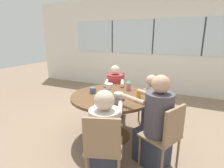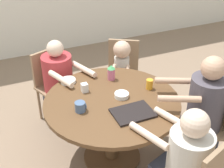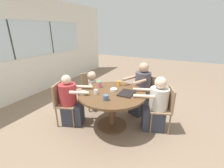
{
  "view_description": "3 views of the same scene",
  "coord_description": "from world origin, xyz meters",
  "px_view_note": "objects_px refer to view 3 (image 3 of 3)",
  "views": [
    {
      "loc": [
        1.11,
        -2.39,
        1.63
      ],
      "look_at": [
        0.0,
        0.0,
        0.92
      ],
      "focal_mm": 28.0,
      "sensor_mm": 36.0,
      "label": 1
    },
    {
      "loc": [
        -0.97,
        -2.24,
        2.41
      ],
      "look_at": [
        0.0,
        0.0,
        0.92
      ],
      "focal_mm": 50.0,
      "sensor_mm": 36.0,
      "label": 2
    },
    {
      "loc": [
        -2.38,
        -1.17,
        1.89
      ],
      "look_at": [
        0.0,
        0.0,
        0.92
      ],
      "focal_mm": 24.0,
      "sensor_mm": 36.0,
      "label": 3
    }
  ],
  "objects_px": {
    "coffee_mug": "(106,98)",
    "chair_for_toddler": "(90,87)",
    "bowl_white_shallow": "(83,93)",
    "juice_glass": "(119,83)",
    "bowl_cereal": "(114,90)",
    "milk_carton_small": "(96,92)",
    "person_man_teal_shirt": "(156,107)",
    "chair_for_man_blue_shirt": "(62,100)",
    "person_toddler": "(93,90)",
    "chair_for_man_teal_shirt": "(165,105)",
    "person_man_blue_shirt": "(71,103)",
    "chair_for_woman_green_shirt": "(146,90)",
    "sippy_cup": "(100,83)",
    "person_woman_green_shirt": "(141,91)"
  },
  "relations": [
    {
      "from": "chair_for_toddler",
      "to": "bowl_white_shallow",
      "type": "xyz_separation_m",
      "value": [
        -0.81,
        -0.4,
        0.23
      ]
    },
    {
      "from": "coffee_mug",
      "to": "milk_carton_small",
      "type": "bearing_deg",
      "value": 64.33
    },
    {
      "from": "juice_glass",
      "to": "person_toddler",
      "type": "bearing_deg",
      "value": 88.18
    },
    {
      "from": "chair_for_toddler",
      "to": "person_man_teal_shirt",
      "type": "bearing_deg",
      "value": 112.77
    },
    {
      "from": "person_man_teal_shirt",
      "to": "milk_carton_small",
      "type": "relative_size",
      "value": 12.19
    },
    {
      "from": "person_man_teal_shirt",
      "to": "chair_for_woman_green_shirt",
      "type": "bearing_deg",
      "value": 9.88
    },
    {
      "from": "person_woman_green_shirt",
      "to": "person_man_teal_shirt",
      "type": "relative_size",
      "value": 1.11
    },
    {
      "from": "sippy_cup",
      "to": "person_toddler",
      "type": "bearing_deg",
      "value": 52.15
    },
    {
      "from": "chair_for_man_teal_shirt",
      "to": "bowl_cereal",
      "type": "height_order",
      "value": "chair_for_man_teal_shirt"
    },
    {
      "from": "person_man_teal_shirt",
      "to": "milk_carton_small",
      "type": "xyz_separation_m",
      "value": [
        -0.47,
        1.05,
        0.3
      ]
    },
    {
      "from": "person_man_blue_shirt",
      "to": "person_toddler",
      "type": "height_order",
      "value": "person_man_blue_shirt"
    },
    {
      "from": "person_toddler",
      "to": "coffee_mug",
      "type": "xyz_separation_m",
      "value": [
        -0.78,
        -0.79,
        0.29
      ]
    },
    {
      "from": "chair_for_man_blue_shirt",
      "to": "person_woman_green_shirt",
      "type": "relative_size",
      "value": 0.73
    },
    {
      "from": "juice_glass",
      "to": "bowl_cereal",
      "type": "height_order",
      "value": "juice_glass"
    },
    {
      "from": "chair_for_man_blue_shirt",
      "to": "bowl_cereal",
      "type": "relative_size",
      "value": 6.41
    },
    {
      "from": "sippy_cup",
      "to": "person_man_teal_shirt",
      "type": "bearing_deg",
      "value": -83.34
    },
    {
      "from": "coffee_mug",
      "to": "chair_for_toddler",
      "type": "bearing_deg",
      "value": 47.19
    },
    {
      "from": "chair_for_man_teal_shirt",
      "to": "person_woman_green_shirt",
      "type": "distance_m",
      "value": 0.73
    },
    {
      "from": "milk_carton_small",
      "to": "bowl_cereal",
      "type": "distance_m",
      "value": 0.38
    },
    {
      "from": "chair_for_man_teal_shirt",
      "to": "bowl_white_shallow",
      "type": "height_order",
      "value": "chair_for_man_teal_shirt"
    },
    {
      "from": "coffee_mug",
      "to": "juice_glass",
      "type": "distance_m",
      "value": 0.76
    },
    {
      "from": "chair_for_toddler",
      "to": "sippy_cup",
      "type": "distance_m",
      "value": 0.7
    },
    {
      "from": "person_man_blue_shirt",
      "to": "person_man_teal_shirt",
      "type": "height_order",
      "value": "person_man_teal_shirt"
    },
    {
      "from": "chair_for_man_teal_shirt",
      "to": "coffee_mug",
      "type": "bearing_deg",
      "value": 106.51
    },
    {
      "from": "chair_for_man_blue_shirt",
      "to": "milk_carton_small",
      "type": "xyz_separation_m",
      "value": [
        0.17,
        -0.71,
        0.25
      ]
    },
    {
      "from": "milk_carton_small",
      "to": "person_man_teal_shirt",
      "type": "bearing_deg",
      "value": -65.68
    },
    {
      "from": "bowl_white_shallow",
      "to": "person_man_blue_shirt",
      "type": "bearing_deg",
      "value": 92.05
    },
    {
      "from": "coffee_mug",
      "to": "juice_glass",
      "type": "bearing_deg",
      "value": 6.36
    },
    {
      "from": "chair_for_woman_green_shirt",
      "to": "chair_for_man_blue_shirt",
      "type": "distance_m",
      "value": 1.9
    },
    {
      "from": "bowl_cereal",
      "to": "chair_for_man_blue_shirt",
      "type": "bearing_deg",
      "value": 116.28
    },
    {
      "from": "chair_for_toddler",
      "to": "bowl_white_shallow",
      "type": "height_order",
      "value": "chair_for_toddler"
    },
    {
      "from": "coffee_mug",
      "to": "bowl_white_shallow",
      "type": "xyz_separation_m",
      "value": [
        0.04,
        0.52,
        -0.03
      ]
    },
    {
      "from": "bowl_white_shallow",
      "to": "chair_for_woman_green_shirt",
      "type": "bearing_deg",
      "value": -37.27
    },
    {
      "from": "chair_for_man_teal_shirt",
      "to": "person_man_blue_shirt",
      "type": "height_order",
      "value": "person_man_blue_shirt"
    },
    {
      "from": "person_woman_green_shirt",
      "to": "person_man_teal_shirt",
      "type": "bearing_deg",
      "value": 157.21
    },
    {
      "from": "juice_glass",
      "to": "bowl_cereal",
      "type": "xyz_separation_m",
      "value": [
        -0.32,
        -0.03,
        -0.03
      ]
    },
    {
      "from": "person_toddler",
      "to": "milk_carton_small",
      "type": "height_order",
      "value": "person_toddler"
    },
    {
      "from": "chair_for_toddler",
      "to": "coffee_mug",
      "type": "xyz_separation_m",
      "value": [
        -0.85,
        -0.92,
        0.26
      ]
    },
    {
      "from": "person_woman_green_shirt",
      "to": "bowl_cereal",
      "type": "xyz_separation_m",
      "value": [
        -0.66,
        0.38,
        0.22
      ]
    },
    {
      "from": "chair_for_woman_green_shirt",
      "to": "coffee_mug",
      "type": "distance_m",
      "value": 1.34
    },
    {
      "from": "chair_for_man_blue_shirt",
      "to": "bowl_white_shallow",
      "type": "xyz_separation_m",
      "value": [
        0.07,
        -0.48,
        0.23
      ]
    },
    {
      "from": "person_toddler",
      "to": "sippy_cup",
      "type": "xyz_separation_m",
      "value": [
        -0.3,
        -0.38,
        0.33
      ]
    },
    {
      "from": "juice_glass",
      "to": "bowl_white_shallow",
      "type": "xyz_separation_m",
      "value": [
        -0.71,
        0.44,
        -0.03
      ]
    },
    {
      "from": "person_woman_green_shirt",
      "to": "person_man_blue_shirt",
      "type": "distance_m",
      "value": 1.58
    },
    {
      "from": "chair_for_woman_green_shirt",
      "to": "bowl_white_shallow",
      "type": "height_order",
      "value": "chair_for_woman_green_shirt"
    },
    {
      "from": "chair_for_woman_green_shirt",
      "to": "bowl_cereal",
      "type": "bearing_deg",
      "value": 86.45
    },
    {
      "from": "person_man_teal_shirt",
      "to": "sippy_cup",
      "type": "bearing_deg",
      "value": 77.09
    },
    {
      "from": "chair_for_man_teal_shirt",
      "to": "chair_for_toddler",
      "type": "relative_size",
      "value": 1.0
    },
    {
      "from": "milk_carton_small",
      "to": "person_toddler",
      "type": "bearing_deg",
      "value": 38.26
    },
    {
      "from": "milk_carton_small",
      "to": "bowl_cereal",
      "type": "relative_size",
      "value": 0.65
    }
  ]
}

